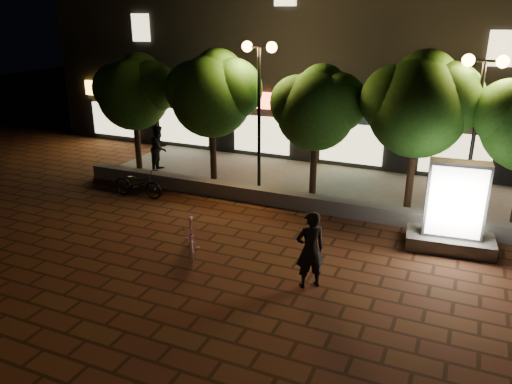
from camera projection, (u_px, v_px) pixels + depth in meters
The scene contains 15 objects.
ground at pixel (234, 256), 13.31m from camera, with size 80.00×80.00×0.00m, color #4F2C19.
retaining_wall at pixel (286, 199), 16.66m from camera, with size 16.00×0.45×0.50m, color slate.
sidewalk at pixel (308, 183), 18.88m from camera, with size 16.00×5.00×0.08m, color slate.
building_block at pixel (356, 39), 22.76m from camera, with size 28.00×8.12×11.30m.
tree_far_left at pixel (135, 90), 19.49m from camera, with size 3.36×2.80×4.63m.
tree_left at pixel (213, 91), 18.12m from camera, with size 3.60×3.00×4.89m.
tree_mid at pixel (318, 105), 16.69m from camera, with size 3.24×2.70×4.50m.
tree_right at pixel (421, 102), 15.32m from camera, with size 3.72×3.10×5.07m.
street_lamp_left at pixel (259, 79), 16.96m from camera, with size 1.26×0.36×5.18m.
street_lamp_right at pixel (480, 96), 14.37m from camera, with size 1.26×0.36×4.98m.
ad_kiosk at pixel (454, 214), 13.43m from camera, with size 2.42×1.37×2.51m.
scooter_pink at pixel (192, 238), 13.25m from camera, with size 0.46×1.63×0.98m, color #B87994.
rider at pixel (310, 250), 11.55m from camera, with size 0.71×0.46×1.94m, color black.
scooter_parked at pixel (138, 184), 17.40m from camera, with size 0.66×1.91×1.00m, color black.
pedestrian at pixel (159, 148), 20.02m from camera, with size 0.90×0.70×1.85m, color black.
Camera 1 is at (5.33, -10.65, 6.21)m, focal length 34.70 mm.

